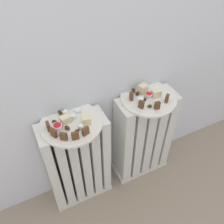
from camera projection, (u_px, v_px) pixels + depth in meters
ground_plane at (133, 216)px, 1.40m from camera, size 6.00×6.00×0.00m
radiator_left at (78, 163)px, 1.31m from camera, size 0.34×0.15×0.60m
radiator_right at (143, 138)px, 1.44m from camera, size 0.34×0.15×0.60m
plate_left at (71, 123)px, 1.09m from camera, size 0.29×0.29×0.01m
plate_right at (148, 98)px, 1.22m from camera, size 0.29×0.29×0.01m
dark_cake_slice_left_0 at (48, 126)px, 1.04m from camera, size 0.01×0.03×0.04m
dark_cake_slice_left_1 at (54, 133)px, 1.02m from camera, size 0.03×0.03×0.04m
dark_cake_slice_left_2 at (64, 136)px, 1.00m from camera, size 0.03×0.03×0.04m
dark_cake_slice_left_3 at (75, 136)px, 1.00m from camera, size 0.03×0.02×0.04m
dark_cake_slice_left_4 at (86, 131)px, 1.02m from camera, size 0.03×0.02×0.04m
marble_cake_slice_left_0 at (86, 120)px, 1.07m from camera, size 0.04×0.04×0.04m
marble_cake_slice_left_1 at (65, 120)px, 1.08m from camera, size 0.05×0.04×0.04m
turkish_delight_left_0 at (66, 113)px, 1.12m from camera, size 0.03×0.03×0.02m
turkish_delight_left_1 at (78, 111)px, 1.12m from camera, size 0.02×0.02×0.02m
turkish_delight_left_2 at (73, 117)px, 1.10m from camera, size 0.03×0.03×0.02m
turkish_delight_left_3 at (81, 127)px, 1.06m from camera, size 0.03×0.03×0.02m
medjool_date_left_0 at (67, 128)px, 1.05m from camera, size 0.03×0.03×0.02m
medjool_date_left_1 at (77, 131)px, 1.04m from camera, size 0.02×0.02×0.01m
medjool_date_left_2 at (55, 122)px, 1.08m from camera, size 0.03×0.03×0.02m
medjool_date_left_3 at (60, 113)px, 1.12m from camera, size 0.02×0.03×0.02m
jam_bowl_left at (58, 127)px, 1.05m from camera, size 0.04×0.04×0.03m
dark_cake_slice_right_0 at (131, 96)px, 1.19m from camera, size 0.02×0.03×0.04m
dark_cake_slice_right_1 at (141, 104)px, 1.14m from camera, size 0.03×0.03×0.04m
dark_cake_slice_right_2 at (157, 105)px, 1.14m from camera, size 0.03×0.02×0.04m
dark_cake_slice_right_3 at (167, 98)px, 1.18m from camera, size 0.03×0.03×0.04m
marble_cake_slice_right_0 at (156, 93)px, 1.21m from camera, size 0.05×0.04×0.04m
marble_cake_slice_right_1 at (143, 89)px, 1.23m from camera, size 0.05×0.05×0.05m
turkish_delight_right_0 at (146, 88)px, 1.25m from camera, size 0.02×0.02×0.02m
turkish_delight_right_1 at (157, 89)px, 1.25m from camera, size 0.03×0.03×0.02m
turkish_delight_right_2 at (141, 100)px, 1.18m from camera, size 0.04×0.04×0.03m
medjool_date_right_0 at (144, 99)px, 1.19m from camera, size 0.02×0.03×0.02m
medjool_date_right_1 at (150, 106)px, 1.16m from camera, size 0.03×0.02×0.01m
medjool_date_right_2 at (134, 91)px, 1.24m from camera, size 0.03×0.03×0.01m
medjool_date_right_3 at (137, 94)px, 1.22m from camera, size 0.03×0.03×0.02m
jam_bowl_right at (148, 95)px, 1.21m from camera, size 0.04×0.04×0.02m
fork at (153, 104)px, 1.18m from camera, size 0.05×0.10×0.00m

